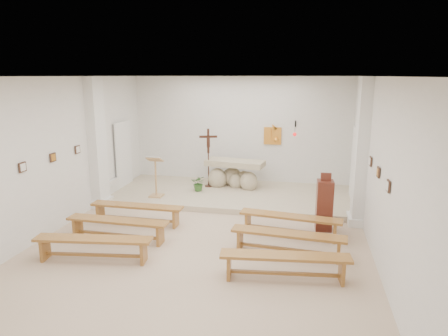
% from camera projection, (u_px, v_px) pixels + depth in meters
% --- Properties ---
extents(ground, '(7.00, 10.00, 0.00)m').
position_uv_depth(ground, '(201.00, 245.00, 8.48)').
color(ground, '#C8AD90').
rests_on(ground, ground).
extents(wall_left, '(0.02, 10.00, 3.50)m').
position_uv_depth(wall_left, '(46.00, 158.00, 8.77)').
color(wall_left, silver).
rests_on(wall_left, ground).
extents(wall_right, '(0.02, 10.00, 3.50)m').
position_uv_depth(wall_right, '(381.00, 173.00, 7.39)').
color(wall_right, silver).
rests_on(wall_right, ground).
extents(wall_back, '(7.00, 0.02, 3.50)m').
position_uv_depth(wall_back, '(240.00, 132.00, 12.84)').
color(wall_back, silver).
rests_on(wall_back, ground).
extents(ceiling, '(7.00, 10.00, 0.02)m').
position_uv_depth(ceiling, '(198.00, 77.00, 7.69)').
color(ceiling, silver).
rests_on(ceiling, wall_back).
extents(sanctuary_platform, '(6.98, 3.00, 0.15)m').
position_uv_depth(sanctuary_platform, '(231.00, 195.00, 11.80)').
color(sanctuary_platform, '#BCB090').
rests_on(sanctuary_platform, ground).
extents(pilaster_left, '(0.26, 0.55, 3.50)m').
position_uv_depth(pilaster_left, '(97.00, 143.00, 10.66)').
color(pilaster_left, white).
rests_on(pilaster_left, ground).
extents(pilaster_right, '(0.26, 0.55, 3.50)m').
position_uv_depth(pilaster_right, '(361.00, 153.00, 9.32)').
color(pilaster_right, white).
rests_on(pilaster_right, ground).
extents(gold_wall_relief, '(0.55, 0.04, 0.55)m').
position_uv_depth(gold_wall_relief, '(273.00, 136.00, 12.63)').
color(gold_wall_relief, gold).
rests_on(gold_wall_relief, wall_back).
extents(sanctuary_lamp, '(0.11, 0.36, 0.44)m').
position_uv_depth(sanctuary_lamp, '(295.00, 133.00, 12.21)').
color(sanctuary_lamp, black).
rests_on(sanctuary_lamp, wall_back).
extents(station_frame_left_front, '(0.03, 0.20, 0.20)m').
position_uv_depth(station_frame_left_front, '(22.00, 167.00, 8.01)').
color(station_frame_left_front, '#40291C').
rests_on(station_frame_left_front, wall_left).
extents(station_frame_left_mid, '(0.03, 0.20, 0.20)m').
position_uv_depth(station_frame_left_mid, '(53.00, 157.00, 8.97)').
color(station_frame_left_mid, '#40291C').
rests_on(station_frame_left_mid, wall_left).
extents(station_frame_left_rear, '(0.03, 0.20, 0.20)m').
position_uv_depth(station_frame_left_rear, '(77.00, 149.00, 9.92)').
color(station_frame_left_rear, '#40291C').
rests_on(station_frame_left_rear, wall_left).
extents(station_frame_right_front, '(0.03, 0.20, 0.20)m').
position_uv_depth(station_frame_right_front, '(388.00, 186.00, 6.64)').
color(station_frame_right_front, '#40291C').
rests_on(station_frame_right_front, wall_right).
extents(station_frame_right_mid, '(0.03, 0.20, 0.20)m').
position_uv_depth(station_frame_right_mid, '(378.00, 172.00, 7.59)').
color(station_frame_right_mid, '#40291C').
rests_on(station_frame_right_mid, wall_right).
extents(station_frame_right_rear, '(0.03, 0.20, 0.20)m').
position_uv_depth(station_frame_right_rear, '(371.00, 161.00, 8.55)').
color(station_frame_right_rear, '#40291C').
rests_on(station_frame_right_rear, wall_right).
extents(radiator_left, '(0.10, 0.85, 0.52)m').
position_uv_depth(radiator_left, '(111.00, 189.00, 11.67)').
color(radiator_left, silver).
rests_on(radiator_left, ground).
extents(radiator_right, '(0.10, 0.85, 0.52)m').
position_uv_depth(radiator_right, '(356.00, 204.00, 10.32)').
color(radiator_right, silver).
rests_on(radiator_right, ground).
extents(altar, '(1.86, 0.94, 0.92)m').
position_uv_depth(altar, '(234.00, 176.00, 12.31)').
color(altar, '#C4B996').
rests_on(altar, sanctuary_platform).
extents(lectern, '(0.43, 0.37, 1.19)m').
position_uv_depth(lectern, '(156.00, 177.00, 11.24)').
color(lectern, tan).
rests_on(lectern, sanctuary_platform).
extents(crucifix_stand, '(0.54, 0.24, 1.80)m').
position_uv_depth(crucifix_stand, '(208.00, 154.00, 12.17)').
color(crucifix_stand, '#391F12').
rests_on(crucifix_stand, sanctuary_platform).
extents(potted_plant, '(0.47, 0.42, 0.48)m').
position_uv_depth(potted_plant, '(199.00, 183.00, 11.87)').
color(potted_plant, '#326127').
rests_on(potted_plant, sanctuary_platform).
extents(donation_pedestal, '(0.39, 0.39, 1.36)m').
position_uv_depth(donation_pedestal, '(324.00, 205.00, 9.20)').
color(donation_pedestal, '#5D251A').
rests_on(donation_pedestal, ground).
extents(bench_left_front, '(2.27, 0.38, 0.48)m').
position_uv_depth(bench_left_front, '(137.00, 210.00, 9.63)').
color(bench_left_front, '#A26A2F').
rests_on(bench_left_front, ground).
extents(bench_right_front, '(2.30, 0.66, 0.48)m').
position_uv_depth(bench_right_front, '(290.00, 220.00, 8.90)').
color(bench_right_front, '#A26A2F').
rests_on(bench_right_front, ground).
extents(bench_left_second, '(2.28, 0.41, 0.48)m').
position_uv_depth(bench_left_second, '(118.00, 225.00, 8.65)').
color(bench_left_second, '#A26A2F').
rests_on(bench_left_second, ground).
extents(bench_right_second, '(2.29, 0.54, 0.48)m').
position_uv_depth(bench_right_second, '(288.00, 238.00, 7.93)').
color(bench_right_second, '#A26A2F').
rests_on(bench_right_second, ground).
extents(bench_left_third, '(2.30, 0.66, 0.48)m').
position_uv_depth(bench_left_third, '(93.00, 244.00, 7.68)').
color(bench_left_third, '#A26A2F').
rests_on(bench_left_third, ground).
extents(bench_right_third, '(2.30, 0.61, 0.48)m').
position_uv_depth(bench_right_third, '(285.00, 261.00, 6.96)').
color(bench_right_third, '#A26A2F').
rests_on(bench_right_third, ground).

